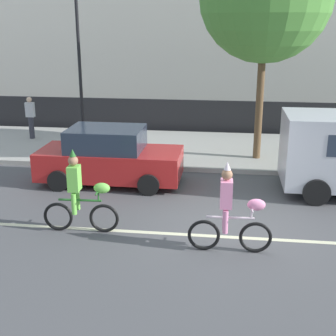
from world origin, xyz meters
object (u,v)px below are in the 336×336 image
(parked_car_red, at_px, (109,157))
(pedestrian_onlooker, at_px, (31,117))
(parade_cyclist_lime, at_px, (80,196))
(parade_cyclist_pink, at_px, (231,213))
(street_lamp_post, at_px, (78,37))

(parked_car_red, height_order, pedestrian_onlooker, pedestrian_onlooker)
(pedestrian_onlooker, bearing_deg, parade_cyclist_lime, -60.03)
(parade_cyclist_lime, distance_m, parade_cyclist_pink, 3.35)
(parade_cyclist_lime, height_order, pedestrian_onlooker, parade_cyclist_lime)
(parked_car_red, xyz_separation_m, street_lamp_post, (-2.14, 4.32, 3.21))
(parade_cyclist_lime, height_order, parked_car_red, parade_cyclist_lime)
(parked_car_red, bearing_deg, parade_cyclist_pink, -47.72)
(parade_cyclist_pink, relative_size, street_lamp_post, 0.33)
(parade_cyclist_lime, height_order, parade_cyclist_pink, same)
(parade_cyclist_pink, bearing_deg, parade_cyclist_lime, 170.85)
(parade_cyclist_lime, xyz_separation_m, parade_cyclist_pink, (3.31, -0.53, 0.00))
(street_lamp_post, distance_m, pedestrian_onlooker, 3.63)
(parade_cyclist_pink, xyz_separation_m, pedestrian_onlooker, (-7.72, 8.18, 0.17))
(parade_cyclist_pink, xyz_separation_m, parked_car_red, (-3.50, 3.85, -0.06))
(parade_cyclist_pink, xyz_separation_m, street_lamp_post, (-5.64, 8.18, 3.15))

